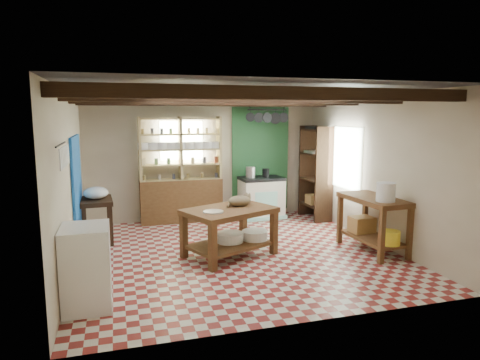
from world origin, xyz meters
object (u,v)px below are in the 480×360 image
object	(u,v)px
stove	(261,198)
cat	(239,201)
white_cabinet	(87,267)
right_counter	(373,224)
prep_table	(97,221)
work_table	(229,232)

from	to	relation	value
stove	cat	world-z (taller)	cat
stove	white_cabinet	size ratio (longest dim) A/B	0.95
right_counter	cat	xyz separation A→B (m)	(-2.12, 0.57, 0.40)
prep_table	white_cabinet	size ratio (longest dim) A/B	0.80
stove	white_cabinet	world-z (taller)	white_cabinet
stove	prep_table	xyz separation A→B (m)	(-3.37, -0.89, -0.06)
prep_table	right_counter	bearing A→B (deg)	-25.72
work_table	cat	world-z (taller)	cat
prep_table	cat	bearing A→B (deg)	-31.93
work_table	cat	bearing A→B (deg)	11.31
white_cabinet	right_counter	size ratio (longest dim) A/B	0.76
stove	cat	distance (m)	2.43
white_cabinet	cat	size ratio (longest dim) A/B	2.60
work_table	stove	xyz separation A→B (m)	(1.32, 2.26, 0.06)
work_table	right_counter	size ratio (longest dim) A/B	1.08
stove	right_counter	xyz separation A→B (m)	(1.01, -2.69, 0.01)
right_counter	work_table	bearing A→B (deg)	166.87
cat	stove	bearing A→B (deg)	28.86
stove	cat	xyz separation A→B (m)	(-1.11, -2.12, 0.41)
work_table	cat	size ratio (longest dim) A/B	3.66
stove	white_cabinet	distance (m)	4.92
work_table	white_cabinet	size ratio (longest dim) A/B	1.41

